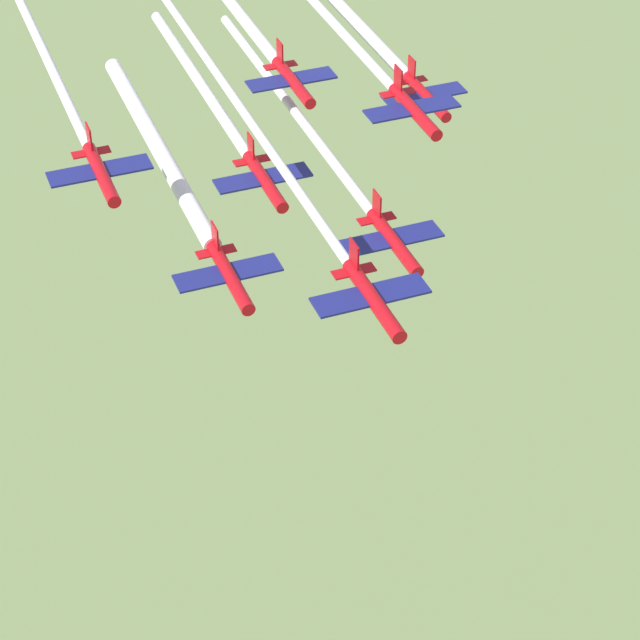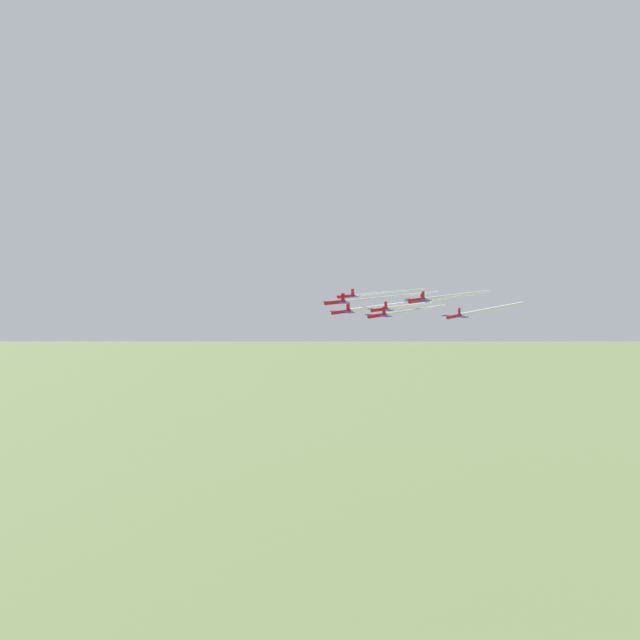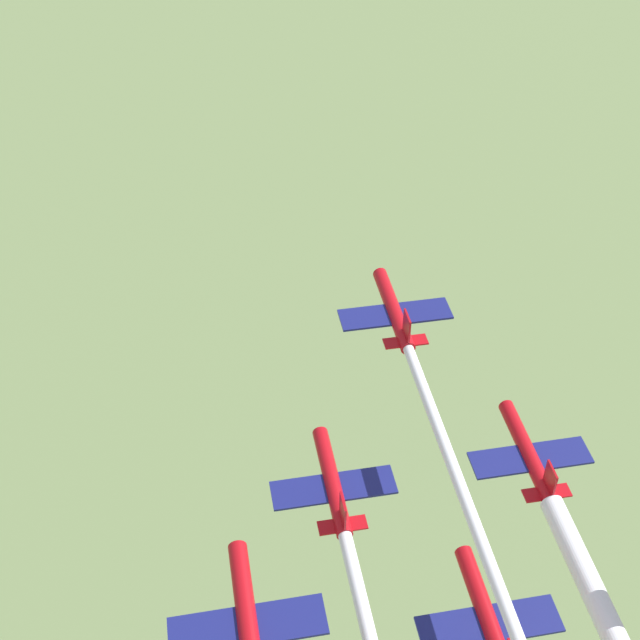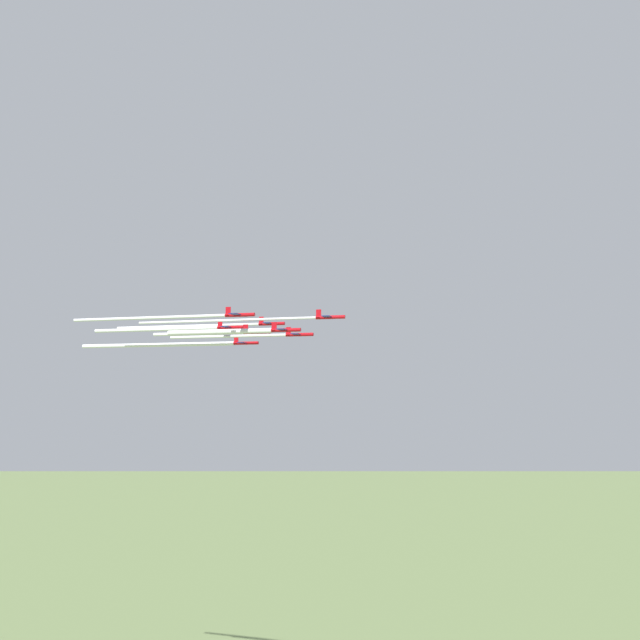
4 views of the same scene
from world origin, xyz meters
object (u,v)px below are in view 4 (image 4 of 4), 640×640
(jet_3, at_px, (271,324))
(jet_2, at_px, (285,330))
(jet_5, at_px, (239,315))
(jet_4, at_px, (256,332))
(jet_0, at_px, (329,317))
(jet_1, at_px, (299,335))
(jet_6, at_px, (245,343))
(jet_7, at_px, (229,327))

(jet_3, bearing_deg, jet_2, 29.54)
(jet_5, bearing_deg, jet_4, 180.00)
(jet_0, xyz_separation_m, jet_3, (-18.77, -16.03, 0.05))
(jet_0, height_order, jet_5, jet_0)
(jet_1, xyz_separation_m, jet_2, (11.83, -4.08, 0.16))
(jet_2, relative_size, jet_3, 1.00)
(jet_1, relative_size, jet_3, 1.00)
(jet_4, bearing_deg, jet_6, -150.46)
(jet_2, bearing_deg, jet_3, -150.46)
(jet_2, height_order, jet_4, jet_4)
(jet_0, xyz_separation_m, jet_2, (2.45, -12.10, -3.82))
(jet_0, bearing_deg, jet_4, -90.00)
(jet_6, distance_m, jet_7, 13.07)
(jet_6, bearing_deg, jet_7, 0.00)
(jet_2, bearing_deg, jet_6, -139.64)
(jet_1, relative_size, jet_7, 1.00)
(jet_0, distance_m, jet_1, 12.97)
(jet_4, xyz_separation_m, jet_6, (-21.22, -3.93, -1.57))
(jet_6, bearing_deg, jet_3, 59.53)
(jet_2, xyz_separation_m, jet_7, (-18.77, -16.03, 2.45))
(jet_0, bearing_deg, jet_3, -120.47)
(jet_5, bearing_deg, jet_7, -150.46)
(jet_2, bearing_deg, jet_5, -59.53)
(jet_5, relative_size, jet_6, 1.00)
(jet_5, height_order, jet_6, jet_5)
(jet_0, bearing_deg, jet_5, -59.53)
(jet_3, height_order, jet_4, jet_3)
(jet_3, bearing_deg, jet_1, 59.53)
(jet_1, distance_m, jet_2, 12.52)
(jet_3, xyz_separation_m, jet_5, (23.67, -8.17, -0.21))
(jet_0, xyz_separation_m, jet_6, (-28.16, -24.05, -5.13))
(jet_6, xyz_separation_m, jet_7, (11.83, -4.08, 3.75))
(jet_2, relative_size, jet_5, 1.00)
(jet_1, bearing_deg, jet_2, 0.00)
(jet_0, height_order, jet_3, jet_3)
(jet_3, relative_size, jet_6, 1.00)
(jet_0, relative_size, jet_6, 1.00)
(jet_4, relative_size, jet_6, 1.00)
(jet_6, bearing_deg, jet_1, 59.53)
(jet_5, bearing_deg, jet_3, 180.00)
(jet_5, distance_m, jet_6, 33.42)
(jet_6, relative_size, jet_7, 1.00)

